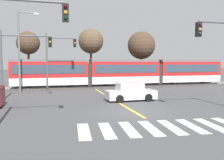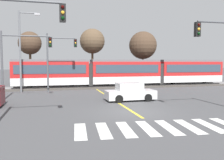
{
  "view_description": "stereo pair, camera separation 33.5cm",
  "coord_description": "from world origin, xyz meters",
  "px_view_note": "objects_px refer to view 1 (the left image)",
  "views": [
    {
      "loc": [
        -5.34,
        -14.44,
        3.26
      ],
      "look_at": [
        0.29,
        6.97,
        1.6
      ],
      "focal_mm": 38.0,
      "sensor_mm": 36.0,
      "label": 1
    },
    {
      "loc": [
        -5.02,
        -14.52,
        3.26
      ],
      "look_at": [
        0.29,
        6.97,
        1.6
      ],
      "focal_mm": 38.0,
      "sensor_mm": 36.0,
      "label": 2
    }
  ],
  "objects_px": {
    "traffic_light_near_left": "(17,39)",
    "bare_tree_far_east": "(141,46)",
    "light_rail_tram": "(124,71)",
    "bare_tree_west": "(28,43)",
    "traffic_light_mid_left": "(20,54)",
    "street_lamp_west": "(21,46)",
    "sedan_crossing": "(131,92)",
    "traffic_light_far_left": "(57,54)",
    "bare_tree_east": "(91,41)"
  },
  "relations": [
    {
      "from": "traffic_light_near_left",
      "to": "street_lamp_west",
      "type": "height_order",
      "value": "street_lamp_west"
    },
    {
      "from": "bare_tree_east",
      "to": "traffic_light_mid_left",
      "type": "bearing_deg",
      "value": -122.71
    },
    {
      "from": "light_rail_tram",
      "to": "traffic_light_far_left",
      "type": "distance_m",
      "value": 9.66
    },
    {
      "from": "sedan_crossing",
      "to": "bare_tree_east",
      "type": "height_order",
      "value": "bare_tree_east"
    },
    {
      "from": "bare_tree_east",
      "to": "bare_tree_far_east",
      "type": "bearing_deg",
      "value": -8.35
    },
    {
      "from": "bare_tree_east",
      "to": "traffic_light_near_left",
      "type": "bearing_deg",
      "value": -108.34
    },
    {
      "from": "bare_tree_east",
      "to": "bare_tree_far_east",
      "type": "height_order",
      "value": "bare_tree_east"
    },
    {
      "from": "traffic_light_mid_left",
      "to": "sedan_crossing",
      "type": "bearing_deg",
      "value": -16.64
    },
    {
      "from": "light_rail_tram",
      "to": "bare_tree_west",
      "type": "xyz_separation_m",
      "value": [
        -12.32,
        4.84,
        3.82
      ]
    },
    {
      "from": "traffic_light_near_left",
      "to": "traffic_light_far_left",
      "type": "xyz_separation_m",
      "value": [
        2.24,
        14.08,
        -0.23
      ]
    },
    {
      "from": "light_rail_tram",
      "to": "bare_tree_far_east",
      "type": "bearing_deg",
      "value": 43.48
    },
    {
      "from": "bare_tree_west",
      "to": "bare_tree_far_east",
      "type": "xyz_separation_m",
      "value": [
        16.26,
        -1.1,
        -0.08
      ]
    },
    {
      "from": "light_rail_tram",
      "to": "traffic_light_far_left",
      "type": "relative_size",
      "value": 4.41
    },
    {
      "from": "traffic_light_mid_left",
      "to": "street_lamp_west",
      "type": "bearing_deg",
      "value": 94.9
    },
    {
      "from": "traffic_light_far_left",
      "to": "bare_tree_east",
      "type": "distance_m",
      "value": 10.05
    },
    {
      "from": "traffic_light_mid_left",
      "to": "bare_tree_east",
      "type": "xyz_separation_m",
      "value": [
        8.4,
        13.08,
        2.35
      ]
    },
    {
      "from": "bare_tree_far_east",
      "to": "traffic_light_near_left",
      "type": "bearing_deg",
      "value": -125.04
    },
    {
      "from": "traffic_light_near_left",
      "to": "bare_tree_west",
      "type": "height_order",
      "value": "bare_tree_west"
    },
    {
      "from": "street_lamp_west",
      "to": "bare_tree_west",
      "type": "bearing_deg",
      "value": 89.24
    },
    {
      "from": "light_rail_tram",
      "to": "traffic_light_near_left",
      "type": "height_order",
      "value": "traffic_light_near_left"
    },
    {
      "from": "traffic_light_mid_left",
      "to": "light_rail_tram",
      "type": "bearing_deg",
      "value": 34.53
    },
    {
      "from": "traffic_light_near_left",
      "to": "bare_tree_far_east",
      "type": "xyz_separation_m",
      "value": [
        14.94,
        21.3,
        1.41
      ]
    },
    {
      "from": "traffic_light_near_left",
      "to": "traffic_light_mid_left",
      "type": "distance_m",
      "value": 9.39
    },
    {
      "from": "traffic_light_mid_left",
      "to": "street_lamp_west",
      "type": "xyz_separation_m",
      "value": [
        -0.45,
        5.24,
        0.97
      ]
    },
    {
      "from": "traffic_light_far_left",
      "to": "bare_tree_far_east",
      "type": "xyz_separation_m",
      "value": [
        12.7,
        7.23,
        1.65
      ]
    },
    {
      "from": "traffic_light_mid_left",
      "to": "street_lamp_west",
      "type": "relative_size",
      "value": 0.68
    },
    {
      "from": "traffic_light_far_left",
      "to": "bare_tree_east",
      "type": "height_order",
      "value": "bare_tree_east"
    },
    {
      "from": "traffic_light_far_left",
      "to": "street_lamp_west",
      "type": "bearing_deg",
      "value": 172.3
    },
    {
      "from": "traffic_light_near_left",
      "to": "traffic_light_far_left",
      "type": "bearing_deg",
      "value": 80.97
    },
    {
      "from": "traffic_light_mid_left",
      "to": "bare_tree_far_east",
      "type": "distance_m",
      "value": 20.0
    },
    {
      "from": "traffic_light_mid_left",
      "to": "bare_tree_west",
      "type": "bearing_deg",
      "value": 91.51
    },
    {
      "from": "sedan_crossing",
      "to": "bare_tree_east",
      "type": "xyz_separation_m",
      "value": [
        -0.68,
        15.79,
        5.61
      ]
    },
    {
      "from": "traffic_light_far_left",
      "to": "bare_tree_far_east",
      "type": "height_order",
      "value": "bare_tree_far_east"
    },
    {
      "from": "traffic_light_near_left",
      "to": "bare_tree_far_east",
      "type": "height_order",
      "value": "bare_tree_far_east"
    },
    {
      "from": "sedan_crossing",
      "to": "traffic_light_far_left",
      "type": "relative_size",
      "value": 0.67
    },
    {
      "from": "traffic_light_far_left",
      "to": "bare_tree_west",
      "type": "distance_m",
      "value": 9.22
    },
    {
      "from": "traffic_light_near_left",
      "to": "bare_tree_east",
      "type": "distance_m",
      "value": 23.68
    },
    {
      "from": "street_lamp_west",
      "to": "bare_tree_east",
      "type": "bearing_deg",
      "value": 41.52
    },
    {
      "from": "sedan_crossing",
      "to": "street_lamp_west",
      "type": "relative_size",
      "value": 0.49
    },
    {
      "from": "street_lamp_west",
      "to": "bare_tree_west",
      "type": "relative_size",
      "value": 1.16
    },
    {
      "from": "light_rail_tram",
      "to": "bare_tree_far_east",
      "type": "distance_m",
      "value": 6.59
    },
    {
      "from": "light_rail_tram",
      "to": "bare_tree_far_east",
      "type": "height_order",
      "value": "bare_tree_far_east"
    },
    {
      "from": "sedan_crossing",
      "to": "bare_tree_east",
      "type": "relative_size",
      "value": 0.52
    },
    {
      "from": "light_rail_tram",
      "to": "sedan_crossing",
      "type": "height_order",
      "value": "light_rail_tram"
    },
    {
      "from": "traffic_light_near_left",
      "to": "bare_tree_far_east",
      "type": "bearing_deg",
      "value": 54.96
    },
    {
      "from": "light_rail_tram",
      "to": "sedan_crossing",
      "type": "distance_m",
      "value": 11.41
    },
    {
      "from": "bare_tree_east",
      "to": "street_lamp_west",
      "type": "bearing_deg",
      "value": -138.48
    },
    {
      "from": "street_lamp_west",
      "to": "bare_tree_west",
      "type": "height_order",
      "value": "street_lamp_west"
    },
    {
      "from": "traffic_light_far_left",
      "to": "bare_tree_far_east",
      "type": "distance_m",
      "value": 14.71
    },
    {
      "from": "sedan_crossing",
      "to": "bare_tree_far_east",
      "type": "bearing_deg",
      "value": 65.06
    }
  ]
}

